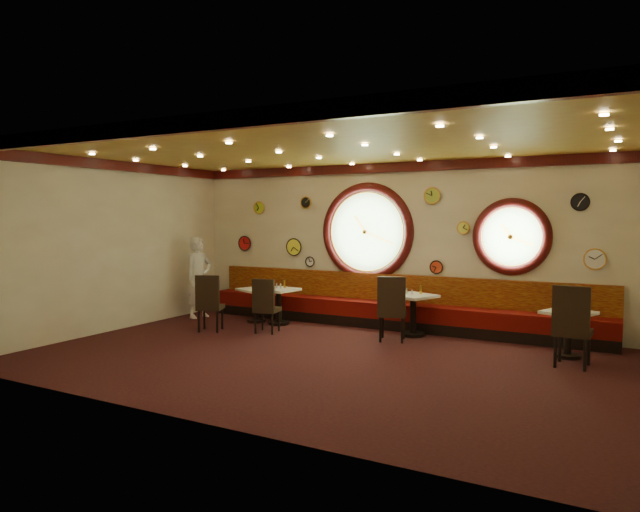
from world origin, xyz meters
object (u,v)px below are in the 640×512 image
Objects in this scene: table_b at (279,302)px; table_d at (568,328)px; condiment_d_bottle at (575,307)px; chair_b at (265,302)px; condiment_b_bottle at (285,284)px; waiter at (199,277)px; condiment_b_salt at (277,286)px; table_c at (413,310)px; chair_a at (209,299)px; condiment_b_pepper at (281,286)px; table_a at (256,301)px; condiment_c_pepper at (412,292)px; chair_c at (392,304)px; chair_d at (572,321)px; condiment_d_pepper at (566,308)px; condiment_a_pepper at (257,286)px; condiment_c_salt at (406,291)px; condiment_c_bottle at (421,290)px; condiment_d_salt at (562,306)px; condiment_a_bottle at (260,285)px; condiment_a_salt at (254,286)px.

table_b is 0.88× the size of table_d.
table_d is 5.82× the size of condiment_d_bottle.
condiment_b_bottle is at bearing 89.53° from chair_b.
chair_b is at bearing -73.45° from table_b.
waiter reaches higher than condiment_d_bottle.
condiment_b_salt is at bearing 99.10° from chair_b.
chair_a is at bearing -156.86° from table_c.
waiter is (-4.65, -0.39, 0.39)m from table_c.
table_a is at bearing -179.26° from condiment_b_pepper.
condiment_b_bottle is at bearing -177.07° from condiment_c_pepper.
chair_c is (3.32, 0.84, 0.04)m from chair_a.
chair_d is at bearing -20.77° from table_c.
condiment_d_bottle is 0.08× the size of waiter.
condiment_d_pepper is at bearing -4.11° from chair_b.
table_b is 7.52× the size of condiment_b_pepper.
table_b is 1.18× the size of chair_b.
condiment_c_pepper is 0.05× the size of waiter.
condiment_c_pepper is 2.75m from condiment_d_bottle.
condiment_b_pepper is at bearing 2.65° from condiment_a_pepper.
condiment_c_salt is 0.67× the size of condiment_c_bottle.
table_d is 2.80m from condiment_c_salt.
chair_d is (5.44, -0.78, 0.22)m from table_b.
condiment_d_salt is 0.72× the size of condiment_d_bottle.
condiment_b_salt is at bearing 10.93° from condiment_a_pepper.
condiment_b_bottle is (0.57, 0.04, 0.04)m from condiment_a_bottle.
table_c is 2.64m from table_d.
chair_d is 5.60m from condiment_b_salt.
condiment_d_bottle is (5.42, -0.10, 0.33)m from table_b.
table_a is at bearing -172.06° from condiment_b_salt.
condiment_d_bottle reaches higher than table_b.
condiment_c_pepper is at bearing 3.69° from condiment_b_salt.
condiment_a_salt is 1.01× the size of condiment_b_pepper.
table_a is 1.19m from chair_b.
condiment_c_bottle is at bearing 6.22° from table_a.
table_c is 2.64m from condiment_d_pepper.
condiment_d_salt is at bearing 135.62° from table_d.
condiment_c_bottle is at bearing 5.13° from condiment_a_bottle.
chair_a is at bearing -155.61° from condiment_c_bottle.
condiment_b_bottle is at bearing 177.31° from table_d.
table_d is at bearing -2.13° from condiment_b_salt.
condiment_d_bottle reaches higher than condiment_d_pepper.
condiment_a_salt is 0.68m from condiment_b_bottle.
table_c is 1.43× the size of chair_b.
condiment_b_bottle reaches higher than condiment_c_pepper.
table_a is 1.45m from waiter.
chair_b is at bearing -175.89° from chair_d.
condiment_a_bottle is at bearing -176.67° from condiment_c_salt.
waiter reaches higher than condiment_c_pepper.
condiment_c_pepper is at bearing -134.70° from condiment_c_bottle.
table_c is 0.36m from condiment_c_salt.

